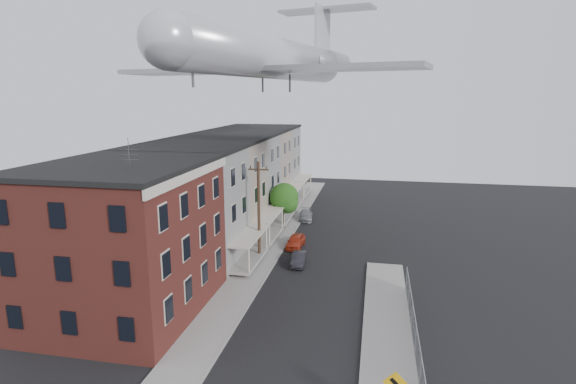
% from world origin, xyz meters
% --- Properties ---
extents(sidewalk_left, '(3.00, 62.00, 0.12)m').
position_xyz_m(sidewalk_left, '(-5.50, 24.00, 0.06)').
color(sidewalk_left, gray).
rests_on(sidewalk_left, ground).
extents(sidewalk_right, '(3.00, 26.00, 0.12)m').
position_xyz_m(sidewalk_right, '(5.50, 6.00, 0.06)').
color(sidewalk_right, gray).
rests_on(sidewalk_right, ground).
extents(curb_left, '(0.15, 62.00, 0.14)m').
position_xyz_m(curb_left, '(-4.05, 24.00, 0.07)').
color(curb_left, gray).
rests_on(curb_left, ground).
extents(curb_right, '(0.15, 26.00, 0.14)m').
position_xyz_m(curb_right, '(4.05, 6.00, 0.07)').
color(curb_right, gray).
rests_on(curb_right, ground).
extents(corner_building, '(10.31, 12.30, 12.15)m').
position_xyz_m(corner_building, '(-12.00, 7.00, 5.16)').
color(corner_building, '#351611').
rests_on(corner_building, ground).
extents(row_house_a, '(11.98, 7.00, 10.30)m').
position_xyz_m(row_house_a, '(-11.96, 16.50, 5.13)').
color(row_house_a, slate).
rests_on(row_house_a, ground).
extents(row_house_b, '(11.98, 7.00, 10.30)m').
position_xyz_m(row_house_b, '(-11.96, 23.50, 5.13)').
color(row_house_b, '#766A5D').
rests_on(row_house_b, ground).
extents(row_house_c, '(11.98, 7.00, 10.30)m').
position_xyz_m(row_house_c, '(-11.96, 30.50, 5.13)').
color(row_house_c, slate).
rests_on(row_house_c, ground).
extents(row_house_d, '(11.98, 7.00, 10.30)m').
position_xyz_m(row_house_d, '(-11.96, 37.50, 5.13)').
color(row_house_d, '#766A5D').
rests_on(row_house_d, ground).
extents(row_house_e, '(11.98, 7.00, 10.30)m').
position_xyz_m(row_house_e, '(-11.96, 44.50, 5.13)').
color(row_house_e, slate).
rests_on(row_house_e, ground).
extents(chainlink_fence, '(0.06, 18.06, 1.90)m').
position_xyz_m(chainlink_fence, '(7.00, 5.00, 1.00)').
color(chainlink_fence, gray).
rests_on(chainlink_fence, ground).
extents(utility_pole, '(1.80, 0.26, 9.00)m').
position_xyz_m(utility_pole, '(-5.60, 18.00, 4.67)').
color(utility_pole, black).
rests_on(utility_pole, ground).
extents(street_tree, '(3.22, 3.20, 5.20)m').
position_xyz_m(street_tree, '(-5.27, 27.92, 3.45)').
color(street_tree, black).
rests_on(street_tree, ground).
extents(car_near, '(1.63, 3.72, 1.24)m').
position_xyz_m(car_near, '(-3.04, 22.11, 0.62)').
color(car_near, '#AD2D16').
rests_on(car_near, ground).
extents(car_mid, '(1.35, 3.35, 1.08)m').
position_xyz_m(car_mid, '(-1.93, 17.61, 0.54)').
color(car_mid, black).
rests_on(car_mid, ground).
extents(car_far, '(1.99, 3.93, 1.09)m').
position_xyz_m(car_far, '(-3.60, 32.12, 0.55)').
color(car_far, gray).
rests_on(car_far, ground).
extents(airplane, '(27.45, 31.38, 9.03)m').
position_xyz_m(airplane, '(-4.82, 20.89, 17.84)').
color(airplane, '#B9B9BD').
rests_on(airplane, ground).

